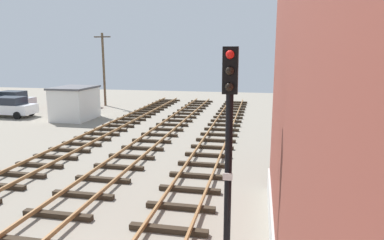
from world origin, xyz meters
name	(u,v)px	position (x,y,z in m)	size (l,w,h in m)	color
signal_mast	(229,135)	(3.18, 2.73, 3.50)	(0.36, 0.40, 5.59)	black
control_hut	(75,103)	(-11.34, 20.49, 1.39)	(3.00, 3.80, 2.76)	silver
parked_car_red	(77,99)	(-14.50, 26.29, 0.90)	(4.20, 2.04, 1.76)	red
parked_car_white	(11,107)	(-17.48, 20.40, 0.90)	(4.20, 2.04, 1.76)	silver
parked_car_silver	(13,100)	(-20.66, 24.59, 0.90)	(4.20, 2.04, 1.76)	#B7B7BC
utility_pole_far	(104,68)	(-12.32, 28.22, 3.98)	(1.80, 0.24, 7.57)	brown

